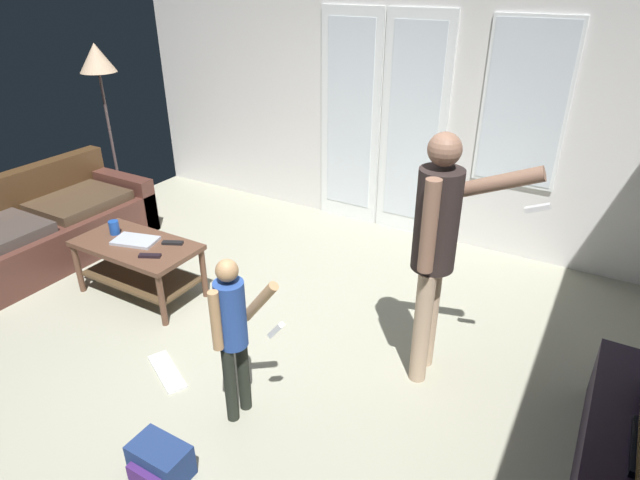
{
  "coord_description": "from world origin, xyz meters",
  "views": [
    {
      "loc": [
        2.15,
        -2.32,
        2.47
      ],
      "look_at": [
        0.74,
        0.09,
        1.04
      ],
      "focal_mm": 29.71,
      "sensor_mm": 36.0,
      "label": 1
    }
  ],
  "objects_px": {
    "coffee_table": "(138,257)",
    "tv_remote_black": "(150,256)",
    "loose_keyboard": "(167,371)",
    "leather_couch": "(38,232)",
    "laptop_closed": "(135,241)",
    "floor_lamp": "(98,66)",
    "cup_near_edge": "(114,228)",
    "person_adult": "(437,240)",
    "person_child": "(233,328)",
    "backpack": "(160,461)",
    "dvd_remote_slim": "(173,243)"
  },
  "relations": [
    {
      "from": "coffee_table",
      "to": "tv_remote_black",
      "type": "height_order",
      "value": "tv_remote_black"
    },
    {
      "from": "loose_keyboard",
      "to": "leather_couch",
      "type": "bearing_deg",
      "value": 164.8
    },
    {
      "from": "coffee_table",
      "to": "laptop_closed",
      "type": "relative_size",
      "value": 2.97
    },
    {
      "from": "floor_lamp",
      "to": "laptop_closed",
      "type": "bearing_deg",
      "value": -36.51
    },
    {
      "from": "floor_lamp",
      "to": "cup_near_edge",
      "type": "relative_size",
      "value": 15.56
    },
    {
      "from": "leather_couch",
      "to": "cup_near_edge",
      "type": "bearing_deg",
      "value": 4.57
    },
    {
      "from": "person_adult",
      "to": "person_child",
      "type": "height_order",
      "value": "person_adult"
    },
    {
      "from": "backpack",
      "to": "tv_remote_black",
      "type": "height_order",
      "value": "tv_remote_black"
    },
    {
      "from": "backpack",
      "to": "tv_remote_black",
      "type": "bearing_deg",
      "value": 136.13
    },
    {
      "from": "leather_couch",
      "to": "tv_remote_black",
      "type": "bearing_deg",
      "value": -2.33
    },
    {
      "from": "person_adult",
      "to": "loose_keyboard",
      "type": "relative_size",
      "value": 3.71
    },
    {
      "from": "leather_couch",
      "to": "person_child",
      "type": "bearing_deg",
      "value": -12.47
    },
    {
      "from": "person_adult",
      "to": "backpack",
      "type": "relative_size",
      "value": 5.16
    },
    {
      "from": "coffee_table",
      "to": "cup_near_edge",
      "type": "height_order",
      "value": "cup_near_edge"
    },
    {
      "from": "coffee_table",
      "to": "backpack",
      "type": "relative_size",
      "value": 3.21
    },
    {
      "from": "coffee_table",
      "to": "dvd_remote_slim",
      "type": "bearing_deg",
      "value": 27.65
    },
    {
      "from": "tv_remote_black",
      "to": "dvd_remote_slim",
      "type": "bearing_deg",
      "value": 63.45
    },
    {
      "from": "backpack",
      "to": "loose_keyboard",
      "type": "height_order",
      "value": "backpack"
    },
    {
      "from": "floor_lamp",
      "to": "dvd_remote_slim",
      "type": "relative_size",
      "value": 10.67
    },
    {
      "from": "floor_lamp",
      "to": "backpack",
      "type": "height_order",
      "value": "floor_lamp"
    },
    {
      "from": "person_adult",
      "to": "laptop_closed",
      "type": "distance_m",
      "value": 2.49
    },
    {
      "from": "backpack",
      "to": "cup_near_edge",
      "type": "relative_size",
      "value": 2.78
    },
    {
      "from": "loose_keyboard",
      "to": "cup_near_edge",
      "type": "xyz_separation_m",
      "value": [
        -1.18,
        0.68,
        0.53
      ]
    },
    {
      "from": "laptop_closed",
      "to": "backpack",
      "type": "bearing_deg",
      "value": -56.13
    },
    {
      "from": "backpack",
      "to": "loose_keyboard",
      "type": "distance_m",
      "value": 0.85
    },
    {
      "from": "loose_keyboard",
      "to": "tv_remote_black",
      "type": "relative_size",
      "value": 2.66
    },
    {
      "from": "laptop_closed",
      "to": "loose_keyboard",
      "type": "bearing_deg",
      "value": -51.26
    },
    {
      "from": "dvd_remote_slim",
      "to": "tv_remote_black",
      "type": "bearing_deg",
      "value": -115.22
    },
    {
      "from": "tv_remote_black",
      "to": "dvd_remote_slim",
      "type": "relative_size",
      "value": 1.0
    },
    {
      "from": "backpack",
      "to": "loose_keyboard",
      "type": "relative_size",
      "value": 0.72
    },
    {
      "from": "coffee_table",
      "to": "laptop_closed",
      "type": "xyz_separation_m",
      "value": [
        -0.02,
        0.02,
        0.14
      ]
    },
    {
      "from": "person_child",
      "to": "tv_remote_black",
      "type": "distance_m",
      "value": 1.42
    },
    {
      "from": "coffee_table",
      "to": "loose_keyboard",
      "type": "distance_m",
      "value": 1.15
    },
    {
      "from": "coffee_table",
      "to": "dvd_remote_slim",
      "type": "relative_size",
      "value": 6.12
    },
    {
      "from": "person_adult",
      "to": "dvd_remote_slim",
      "type": "bearing_deg",
      "value": -176.52
    },
    {
      "from": "person_adult",
      "to": "leather_couch",
      "type": "bearing_deg",
      "value": -175.11
    },
    {
      "from": "tv_remote_black",
      "to": "backpack",
      "type": "bearing_deg",
      "value": -71.27
    },
    {
      "from": "coffee_table",
      "to": "tv_remote_black",
      "type": "xyz_separation_m",
      "value": [
        0.28,
        -0.11,
        0.14
      ]
    },
    {
      "from": "person_child",
      "to": "loose_keyboard",
      "type": "height_order",
      "value": "person_child"
    },
    {
      "from": "person_adult",
      "to": "loose_keyboard",
      "type": "bearing_deg",
      "value": -148.88
    },
    {
      "from": "person_adult",
      "to": "backpack",
      "type": "distance_m",
      "value": 2.01
    },
    {
      "from": "person_child",
      "to": "floor_lamp",
      "type": "height_order",
      "value": "floor_lamp"
    },
    {
      "from": "coffee_table",
      "to": "backpack",
      "type": "distance_m",
      "value": 1.95
    },
    {
      "from": "leather_couch",
      "to": "loose_keyboard",
      "type": "height_order",
      "value": "leather_couch"
    },
    {
      "from": "laptop_closed",
      "to": "tv_remote_black",
      "type": "distance_m",
      "value": 0.32
    },
    {
      "from": "laptop_closed",
      "to": "cup_near_edge",
      "type": "distance_m",
      "value": 0.27
    },
    {
      "from": "person_adult",
      "to": "cup_near_edge",
      "type": "xyz_separation_m",
      "value": [
        -2.69,
        -0.24,
        -0.47
      ]
    },
    {
      "from": "coffee_table",
      "to": "person_child",
      "type": "relative_size",
      "value": 0.95
    },
    {
      "from": "person_child",
      "to": "cup_near_edge",
      "type": "height_order",
      "value": "person_child"
    },
    {
      "from": "leather_couch",
      "to": "dvd_remote_slim",
      "type": "relative_size",
      "value": 12.16
    }
  ]
}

